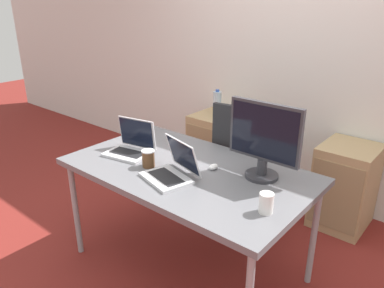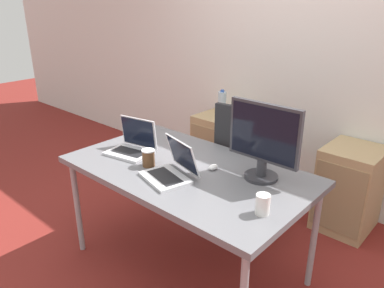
% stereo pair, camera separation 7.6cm
% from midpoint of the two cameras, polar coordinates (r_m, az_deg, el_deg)
% --- Properties ---
extents(ground_plane, '(14.00, 14.00, 0.00)m').
position_cam_midpoint_polar(ground_plane, '(2.79, -1.44, -17.97)').
color(ground_plane, maroon).
extents(wall_back, '(10.00, 0.05, 2.60)m').
position_cam_midpoint_polar(wall_back, '(3.44, 15.34, 12.96)').
color(wall_back, silver).
rests_on(wall_back, ground_plane).
extents(desk, '(1.55, 0.90, 0.76)m').
position_cam_midpoint_polar(desk, '(2.40, -1.60, -4.74)').
color(desk, slate).
rests_on(desk, ground_plane).
extents(office_chair, '(0.56, 0.59, 1.05)m').
position_cam_midpoint_polar(office_chair, '(3.04, 7.79, -5.66)').
color(office_chair, '#232326').
rests_on(office_chair, ground_plane).
extents(cabinet_left, '(0.41, 0.47, 0.69)m').
position_cam_midpoint_polar(cabinet_left, '(3.79, 3.09, -0.52)').
color(cabinet_left, tan).
rests_on(cabinet_left, ground_plane).
extents(cabinet_right, '(0.41, 0.47, 0.69)m').
position_cam_midpoint_polar(cabinet_right, '(3.27, 21.63, -5.98)').
color(cabinet_right, tan).
rests_on(cabinet_right, ground_plane).
extents(water_bottle, '(0.08, 0.08, 0.25)m').
position_cam_midpoint_polar(water_bottle, '(3.65, 3.26, 6.24)').
color(water_bottle, silver).
rests_on(water_bottle, cabinet_left).
extents(laptop_left, '(0.34, 0.34, 0.23)m').
position_cam_midpoint_polar(laptop_left, '(2.24, -4.06, -4.01)').
color(laptop_left, silver).
rests_on(laptop_left, desk).
extents(laptop_right, '(0.33, 0.29, 0.23)m').
position_cam_midpoint_polar(laptop_right, '(2.61, -10.12, -0.40)').
color(laptop_right, silver).
rests_on(laptop_right, desk).
extents(monitor, '(0.45, 0.20, 0.46)m').
position_cam_midpoint_polar(monitor, '(2.20, 9.96, 0.63)').
color(monitor, '#2D2D33').
rests_on(monitor, desk).
extents(mouse, '(0.05, 0.07, 0.03)m').
position_cam_midpoint_polar(mouse, '(2.35, 2.35, -3.51)').
color(mouse, silver).
rests_on(mouse, desk).
extents(coffee_cup_white, '(0.07, 0.07, 0.11)m').
position_cam_midpoint_polar(coffee_cup_white, '(1.92, 10.12, -8.86)').
color(coffee_cup_white, white).
rests_on(coffee_cup_white, desk).
extents(coffee_cup_brown, '(0.08, 0.08, 0.11)m').
position_cam_midpoint_polar(coffee_cup_brown, '(2.39, -7.58, -2.20)').
color(coffee_cup_brown, brown).
rests_on(coffee_cup_brown, desk).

